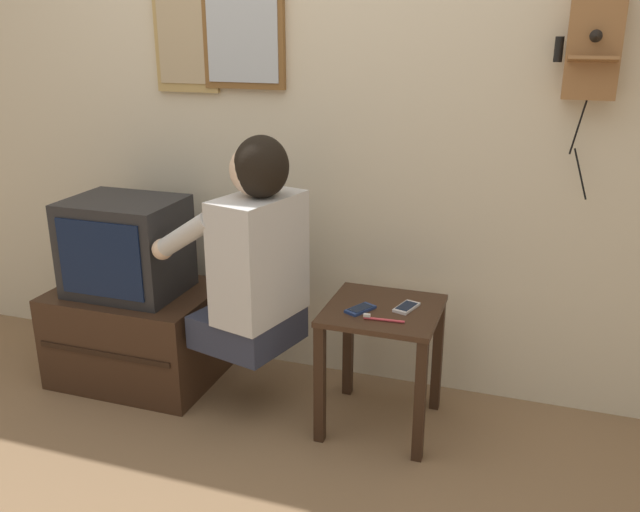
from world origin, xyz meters
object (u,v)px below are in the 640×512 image
object	(u,v)px
person	(254,252)
cell_phone_spare	(406,307)
television	(126,246)
toothbrush	(381,319)
framed_picture	(185,28)
wall_mirror	(243,21)
wall_phone_antique	(594,43)
cell_phone_held	(360,309)

from	to	relation	value
person	cell_phone_spare	bearing A→B (deg)	-66.83
television	toothbrush	xyz separation A→B (m)	(1.20, -0.14, -0.12)
person	framed_picture	distance (m)	1.07
television	wall_mirror	xyz separation A→B (m)	(0.45, 0.35, 0.95)
person	cell_phone_spare	xyz separation A→B (m)	(0.61, 0.09, -0.19)
cell_phone_spare	framed_picture	bearing A→B (deg)	178.77
wall_mirror	cell_phone_spare	size ratio (longest dim) A/B	4.13
framed_picture	toothbrush	distance (m)	1.55
television	framed_picture	distance (m)	1.00
wall_mirror	framed_picture	bearing A→B (deg)	179.36
wall_phone_antique	television	bearing A→B (deg)	-170.50
cell_phone_held	cell_phone_spare	size ratio (longest dim) A/B	1.01
person	cell_phone_held	xyz separation A→B (m)	(0.44, 0.02, -0.19)
framed_picture	cell_phone_spare	size ratio (longest dim) A/B	4.03
television	cell_phone_held	xyz separation A→B (m)	(1.10, -0.07, -0.12)
person	wall_phone_antique	xyz separation A→B (m)	(1.19, 0.40, 0.80)
person	wall_mirror	size ratio (longest dim) A/B	1.57
framed_picture	wall_mirror	bearing A→B (deg)	-0.64
person	cell_phone_spare	size ratio (longest dim) A/B	6.49
person	toothbrush	world-z (taller)	person
framed_picture	cell_phone_spare	world-z (taller)	framed_picture
cell_phone_held	wall_mirror	bearing A→B (deg)	174.51
wall_phone_antique	cell_phone_held	world-z (taller)	wall_phone_antique
person	wall_mirror	xyz separation A→B (m)	(-0.22, 0.44, 0.87)
television	cell_phone_spare	world-z (taller)	television
wall_phone_antique	person	bearing A→B (deg)	-161.53
toothbrush	person	bearing A→B (deg)	80.44
television	cell_phone_spare	size ratio (longest dim) A/B	3.61
wall_mirror	toothbrush	world-z (taller)	wall_mirror
cell_phone_spare	wall_mirror	bearing A→B (deg)	173.53
television	toothbrush	bearing A→B (deg)	-6.58
wall_phone_antique	cell_phone_held	bearing A→B (deg)	-152.94
cell_phone_held	person	bearing A→B (deg)	-150.77
wall_phone_antique	wall_mirror	size ratio (longest dim) A/B	1.44
television	framed_picture	xyz separation A→B (m)	(0.16, 0.35, 0.92)
cell_phone_held	toothbrush	world-z (taller)	toothbrush
person	wall_phone_antique	distance (m)	1.48
television	wall_phone_antique	bearing A→B (deg)	9.50
person	cell_phone_held	size ratio (longest dim) A/B	6.40
person	television	world-z (taller)	person
wall_phone_antique	wall_mirror	world-z (taller)	wall_mirror
television	cell_phone_held	world-z (taller)	television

